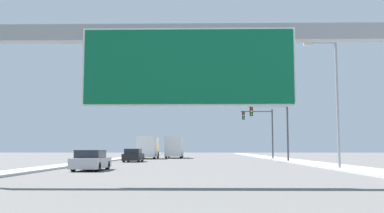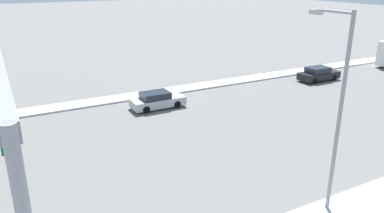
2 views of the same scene
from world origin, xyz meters
TOP-DOWN VIEW (x-y plane):
  - median_strip_left at (-10.75, 60.00)m, footprint 2.00×120.00m
  - car_far_center at (-7.00, 29.46)m, footprint 1.86×4.51m
  - car_mid_right at (-7.00, 48.06)m, footprint 1.85×4.54m
  - street_lamp_right at (10.09, 30.83)m, footprint 2.39×0.28m

SIDE VIEW (x-z plane):
  - median_strip_left at x=-10.75m, z-range 0.00..0.15m
  - car_far_center at x=-7.00m, z-range -0.03..1.37m
  - car_mid_right at x=-7.00m, z-range -0.04..1.43m
  - street_lamp_right at x=10.09m, z-range 0.76..10.08m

